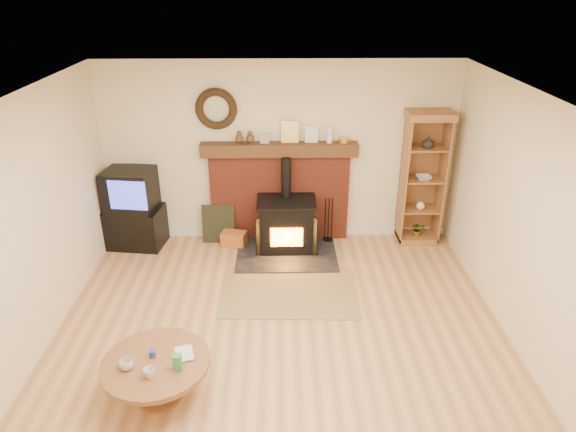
{
  "coord_description": "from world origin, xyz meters",
  "views": [
    {
      "loc": [
        0.01,
        -4.22,
        3.61
      ],
      "look_at": [
        0.1,
        1.0,
        1.14
      ],
      "focal_mm": 32.0,
      "sensor_mm": 36.0,
      "label": 1
    }
  ],
  "objects_px": {
    "tv_unit": "(133,210)",
    "curio_cabinet": "(422,178)",
    "wood_stove": "(286,226)",
    "coffee_table": "(156,368)"
  },
  "relations": [
    {
      "from": "tv_unit",
      "to": "curio_cabinet",
      "type": "distance_m",
      "value": 4.15
    },
    {
      "from": "wood_stove",
      "to": "coffee_table",
      "type": "xyz_separation_m",
      "value": [
        -1.23,
        -2.84,
        -0.03
      ]
    },
    {
      "from": "wood_stove",
      "to": "coffee_table",
      "type": "distance_m",
      "value": 3.09
    },
    {
      "from": "wood_stove",
      "to": "curio_cabinet",
      "type": "xyz_separation_m",
      "value": [
        1.94,
        0.28,
        0.6
      ]
    },
    {
      "from": "tv_unit",
      "to": "wood_stove",
      "type": "bearing_deg",
      "value": -5.04
    },
    {
      "from": "tv_unit",
      "to": "coffee_table",
      "type": "bearing_deg",
      "value": -72.54
    },
    {
      "from": "curio_cabinet",
      "to": "coffee_table",
      "type": "xyz_separation_m",
      "value": [
        -3.17,
        -3.12,
        -0.63
      ]
    },
    {
      "from": "curio_cabinet",
      "to": "coffee_table",
      "type": "distance_m",
      "value": 4.49
    },
    {
      "from": "tv_unit",
      "to": "curio_cabinet",
      "type": "xyz_separation_m",
      "value": [
        4.12,
        0.09,
        0.42
      ]
    },
    {
      "from": "wood_stove",
      "to": "tv_unit",
      "type": "bearing_deg",
      "value": 174.96
    }
  ]
}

